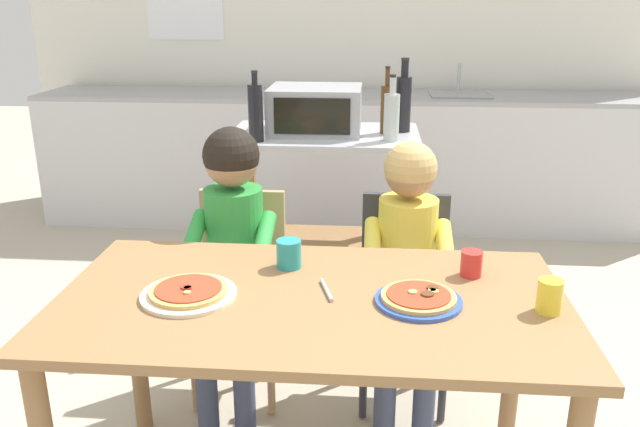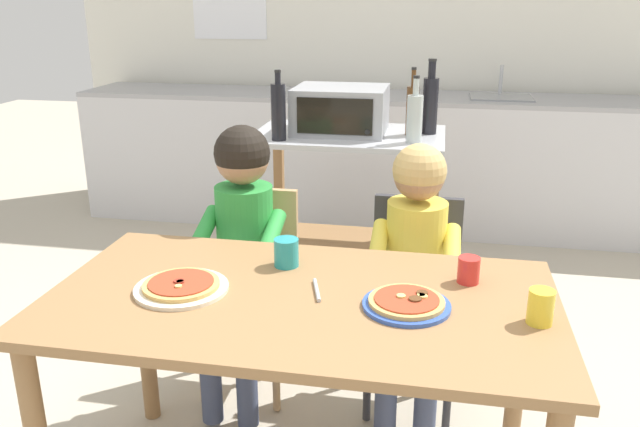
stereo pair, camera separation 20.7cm
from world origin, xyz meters
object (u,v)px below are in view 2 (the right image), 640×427
object	(u,v)px
bottle_tall_green_wine	(278,111)
child_in_green_shirt	(241,230)
dining_chair_left	(252,275)
drinking_cup_red	(469,270)
bottle_dark_olive_oil	(415,118)
serving_spoon	(317,290)
kitchen_island_cart	(348,193)
bottle_clear_vinegar	(430,103)
pizza_plate_blue_rimmed	(407,303)
dining_table	(301,326)
pizza_plate_cream	(181,286)
toaster_oven	(341,110)
drinking_cup_teal	(286,252)
child_in_yellow_shirt	(415,252)
bottle_brown_beer	(412,109)
dining_chair_right	(414,288)
drinking_cup_yellow	(541,307)

from	to	relation	value
bottle_tall_green_wine	child_in_green_shirt	bearing A→B (deg)	-88.20
dining_chair_left	drinking_cup_red	bearing A→B (deg)	-29.83
bottle_tall_green_wine	dining_chair_left	size ratio (longest dim) A/B	0.40
bottle_tall_green_wine	bottle_dark_olive_oil	bearing A→B (deg)	5.49
dining_chair_left	serving_spoon	size ratio (longest dim) A/B	5.79
kitchen_island_cart	dining_chair_left	bearing A→B (deg)	-109.37
bottle_clear_vinegar	pizza_plate_blue_rimmed	xyz separation A→B (m)	(-0.01, -1.53, -0.31)
dining_table	pizza_plate_cream	size ratio (longest dim) A/B	5.32
dining_chair_left	drinking_cup_red	xyz separation A→B (m)	(0.83, -0.47, 0.30)
child_in_green_shirt	toaster_oven	bearing A→B (deg)	75.91
dining_table	drinking_cup_teal	size ratio (longest dim) A/B	16.21
bottle_dark_olive_oil	dining_table	size ratio (longest dim) A/B	0.21
child_in_yellow_shirt	dining_table	bearing A→B (deg)	-119.10
bottle_tall_green_wine	drinking_cup_red	distance (m)	1.38
bottle_brown_beer	dining_table	world-z (taller)	bottle_brown_beer
bottle_dark_olive_oil	bottle_brown_beer	world-z (taller)	bottle_brown_beer
drinking_cup_teal	serving_spoon	xyz separation A→B (m)	(0.13, -0.17, -0.04)
dining_chair_right	child_in_green_shirt	size ratio (longest dim) A/B	0.75
pizza_plate_cream	kitchen_island_cart	bearing A→B (deg)	79.36
bottle_clear_vinegar	pizza_plate_cream	distance (m)	1.71
pizza_plate_cream	drinking_cup_red	xyz separation A→B (m)	(0.83, 0.21, 0.03)
dining_chair_left	drinking_cup_yellow	xyz separation A→B (m)	(1.00, -0.70, 0.30)
kitchen_island_cart	dining_table	xyz separation A→B (m)	(0.07, -1.45, 0.03)
bottle_tall_green_wine	child_in_yellow_shirt	bearing A→B (deg)	-45.61
pizza_plate_cream	toaster_oven	bearing A→B (deg)	81.19
child_in_green_shirt	serving_spoon	size ratio (longest dim) A/B	7.77
dining_table	drinking_cup_teal	world-z (taller)	drinking_cup_teal
kitchen_island_cart	toaster_oven	bearing A→B (deg)	149.68
toaster_oven	pizza_plate_cream	bearing A→B (deg)	-98.81
dining_table	drinking_cup_yellow	bearing A→B (deg)	-3.59
dining_chair_right	pizza_plate_blue_rimmed	xyz separation A→B (m)	(0.00, -0.68, 0.27)
dining_chair_right	drinking_cup_teal	bearing A→B (deg)	-130.70
bottle_clear_vinegar	dining_chair_left	distance (m)	1.23
drinking_cup_yellow	dining_table	bearing A→B (deg)	176.41
dining_chair_right	drinking_cup_teal	distance (m)	0.68
bottle_brown_beer	pizza_plate_blue_rimmed	bearing A→B (deg)	-87.13
kitchen_island_cart	dining_chair_right	xyz separation A→B (m)	(0.38, -0.78, -0.13)
child_in_green_shirt	pizza_plate_cream	world-z (taller)	child_in_green_shirt
bottle_dark_olive_oil	pizza_plate_blue_rimmed	size ratio (longest dim) A/B	1.24
child_in_green_shirt	dining_table	bearing A→B (deg)	-57.23
toaster_oven	pizza_plate_blue_rimmed	xyz separation A→B (m)	(0.42, -1.49, -0.28)
toaster_oven	bottle_clear_vinegar	distance (m)	0.43
kitchen_island_cart	toaster_oven	xyz separation A→B (m)	(-0.04, 0.03, 0.42)
pizza_plate_blue_rimmed	dining_chair_right	bearing A→B (deg)	90.04
bottle_dark_olive_oil	pizza_plate_cream	distance (m)	1.48
dining_chair_right	pizza_plate_cream	size ratio (longest dim) A/B	2.95
toaster_oven	dining_chair_right	xyz separation A→B (m)	(0.42, -0.81, -0.55)
dining_chair_right	pizza_plate_blue_rimmed	world-z (taller)	dining_chair_right
dining_table	pizza_plate_cream	xyz separation A→B (m)	(-0.35, -0.03, 0.11)
dining_table	bottle_brown_beer	bearing A→B (deg)	81.16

